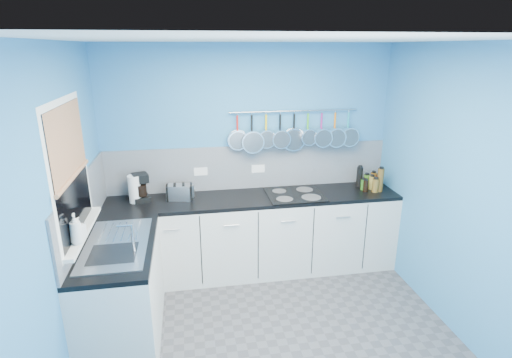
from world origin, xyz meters
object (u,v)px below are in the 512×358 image
object	(u,v)px
coffee_maker	(141,188)
canister	(190,191)
soap_bottle_a	(75,229)
soap_bottle_b	(79,228)
paper_towel	(135,189)
toaster	(179,192)
hob	(295,195)

from	to	relation	value
coffee_maker	canister	bearing A→B (deg)	-13.43
soap_bottle_a	coffee_maker	xyz separation A→B (m)	(0.34, 1.22, -0.12)
soap_bottle_b	paper_towel	xyz separation A→B (m)	(0.28, 1.11, -0.09)
toaster	soap_bottle_b	bearing A→B (deg)	-111.05
paper_towel	canister	size ratio (longest dim) A/B	2.21
soap_bottle_a	paper_towel	xyz separation A→B (m)	(0.28, 1.19, -0.12)
coffee_maker	paper_towel	bearing A→B (deg)	-170.40
soap_bottle_b	canister	world-z (taller)	soap_bottle_b
soap_bottle_a	hob	distance (m)	2.29
paper_towel	coffee_maker	xyz separation A→B (m)	(0.06, 0.03, 0.00)
hob	toaster	bearing A→B (deg)	175.88
coffee_maker	canister	size ratio (longest dim) A/B	2.22
soap_bottle_b	toaster	world-z (taller)	soap_bottle_b
paper_towel	coffee_maker	world-z (taller)	coffee_maker
soap_bottle_a	soap_bottle_b	distance (m)	0.09
canister	paper_towel	bearing A→B (deg)	-173.15
toaster	canister	distance (m)	0.13
coffee_maker	canister	world-z (taller)	coffee_maker
soap_bottle_a	coffee_maker	world-z (taller)	soap_bottle_a
paper_towel	coffee_maker	bearing A→B (deg)	27.42
soap_bottle_b	canister	xyz separation A→B (m)	(0.85, 1.18, -0.17)
soap_bottle_a	paper_towel	bearing A→B (deg)	76.59
canister	hob	size ratio (longest dim) A/B	0.22
coffee_maker	canister	xyz separation A→B (m)	(0.51, 0.04, -0.08)
soap_bottle_a	toaster	distance (m)	1.42
hob	paper_towel	bearing A→B (deg)	177.05
soap_bottle_a	hob	xyz separation A→B (m)	(1.99, 1.10, -0.26)
soap_bottle_a	paper_towel	distance (m)	1.23
canister	soap_bottle_b	bearing A→B (deg)	-125.89
paper_towel	toaster	size ratio (longest dim) A/B	1.15
paper_towel	soap_bottle_b	bearing A→B (deg)	-104.34
paper_towel	hob	xyz separation A→B (m)	(1.70, -0.09, -0.14)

